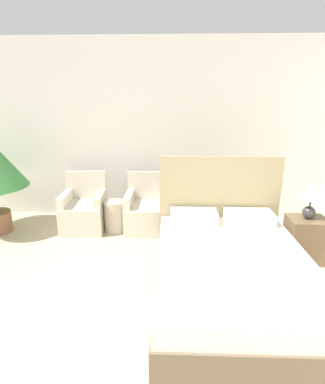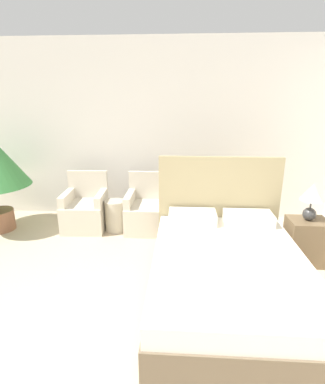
{
  "view_description": "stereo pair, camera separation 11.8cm",
  "coord_description": "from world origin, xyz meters",
  "views": [
    {
      "loc": [
        0.39,
        -1.49,
        1.97
      ],
      "look_at": [
        0.25,
        2.54,
        0.71
      ],
      "focal_mm": 28.0,
      "sensor_mm": 36.0,
      "label": 1
    },
    {
      "loc": [
        0.51,
        -1.48,
        1.97
      ],
      "look_at": [
        0.25,
        2.54,
        0.71
      ],
      "focal_mm": 28.0,
      "sensor_mm": 36.0,
      "label": 2
    }
  ],
  "objects": [
    {
      "name": "bed",
      "position": [
        1.0,
        1.26,
        0.28
      ],
      "size": [
        1.55,
        2.13,
        1.29
      ],
      "color": "brown",
      "rests_on": "ground_plane"
    },
    {
      "name": "wall_back",
      "position": [
        0.0,
        3.52,
        1.45
      ],
      "size": [
        10.0,
        0.06,
        2.9
      ],
      "color": "silver",
      "rests_on": "ground_plane"
    },
    {
      "name": "nightstand",
      "position": [
        2.07,
        1.98,
        0.28
      ],
      "size": [
        0.46,
        0.37,
        0.57
      ],
      "color": "brown",
      "rests_on": "ground_plane"
    },
    {
      "name": "table_lamp",
      "position": [
        2.06,
        1.98,
        0.86
      ],
      "size": [
        0.27,
        0.27,
        0.45
      ],
      "color": "#333333",
      "rests_on": "nightstand"
    },
    {
      "name": "side_table",
      "position": [
        -0.5,
        2.77,
        0.24
      ],
      "size": [
        0.31,
        0.31,
        0.48
      ],
      "color": "#B7AD93",
      "rests_on": "ground_plane"
    },
    {
      "name": "armchair_near_window_left",
      "position": [
        -0.99,
        2.84,
        0.27
      ],
      "size": [
        0.67,
        0.68,
        0.87
      ],
      "rotation": [
        0.0,
        0.0,
        0.05
      ],
      "color": "beige",
      "rests_on": "ground_plane"
    },
    {
      "name": "armchair_near_window_right",
      "position": [
        -0.01,
        2.84,
        0.27
      ],
      "size": [
        0.63,
        0.65,
        0.87
      ],
      "rotation": [
        0.0,
        0.0,
        0.0
      ],
      "color": "beige",
      "rests_on": "ground_plane"
    }
  ]
}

